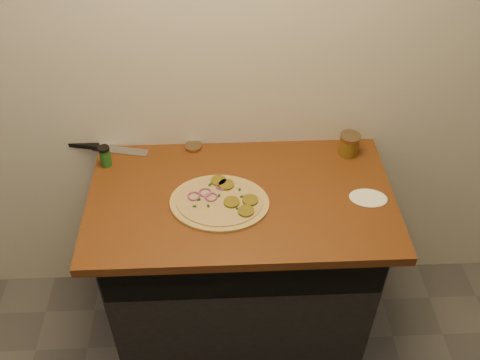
{
  "coord_description": "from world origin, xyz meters",
  "views": [
    {
      "loc": [
        -0.07,
        -0.09,
        2.35
      ],
      "look_at": [
        -0.0,
        1.45,
        0.95
      ],
      "focal_mm": 40.0,
      "sensor_mm": 36.0,
      "label": 1
    }
  ],
  "objects_px": {
    "pizza": "(220,201)",
    "spice_shaker": "(105,156)",
    "salsa_jar": "(349,144)",
    "chefs_knife": "(101,148)"
  },
  "relations": [
    {
      "from": "salsa_jar",
      "to": "spice_shaker",
      "type": "height_order",
      "value": "salsa_jar"
    },
    {
      "from": "chefs_knife",
      "to": "pizza",
      "type": "bearing_deg",
      "value": -35.12
    },
    {
      "from": "pizza",
      "to": "spice_shaker",
      "type": "xyz_separation_m",
      "value": [
        -0.47,
        0.25,
        0.04
      ]
    },
    {
      "from": "salsa_jar",
      "to": "spice_shaker",
      "type": "bearing_deg",
      "value": -178.16
    },
    {
      "from": "spice_shaker",
      "to": "salsa_jar",
      "type": "bearing_deg",
      "value": 1.84
    },
    {
      "from": "pizza",
      "to": "salsa_jar",
      "type": "xyz_separation_m",
      "value": [
        0.55,
        0.28,
        0.04
      ]
    },
    {
      "from": "pizza",
      "to": "chefs_knife",
      "type": "xyz_separation_m",
      "value": [
        -0.51,
        0.36,
        -0.0
      ]
    },
    {
      "from": "chefs_knife",
      "to": "spice_shaker",
      "type": "bearing_deg",
      "value": -70.04
    },
    {
      "from": "salsa_jar",
      "to": "pizza",
      "type": "bearing_deg",
      "value": -152.88
    },
    {
      "from": "pizza",
      "to": "spice_shaker",
      "type": "bearing_deg",
      "value": 151.98
    }
  ]
}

